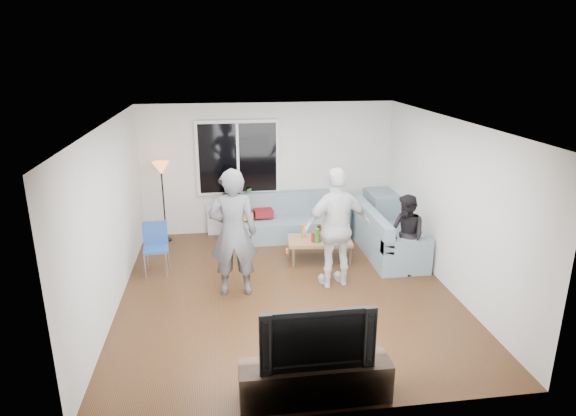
{
  "coord_description": "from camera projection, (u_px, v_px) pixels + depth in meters",
  "views": [
    {
      "loc": [
        -0.93,
        -6.81,
        3.55
      ],
      "look_at": [
        0.1,
        0.6,
        1.15
      ],
      "focal_mm": 30.7,
      "sensor_mm": 36.0,
      "label": 1
    }
  ],
  "objects": [
    {
      "name": "player_left",
      "position": [
        233.0,
        233.0,
        7.26
      ],
      "size": [
        0.73,
        0.5,
        1.96
      ],
      "primitive_type": "imported",
      "rotation": [
        0.0,
        0.0,
        3.1
      ],
      "color": "#525257",
      "rests_on": "floor"
    },
    {
      "name": "ceiling",
      "position": [
        287.0,
        121.0,
        6.83
      ],
      "size": [
        5.0,
        5.5,
        0.04
      ],
      "primitive_type": "cube",
      "color": "white",
      "rests_on": "ground"
    },
    {
      "name": "bottle_c",
      "position": [
        319.0,
        231.0,
        8.69
      ],
      "size": [
        0.07,
        0.07,
        0.23
      ],
      "primitive_type": "cylinder",
      "color": "black",
      "rests_on": "coffee_table"
    },
    {
      "name": "bottle_e",
      "position": [
        337.0,
        229.0,
        8.75
      ],
      "size": [
        0.07,
        0.07,
        0.23
      ],
      "primitive_type": "cylinder",
      "color": "black",
      "rests_on": "coffee_table"
    },
    {
      "name": "pitcher",
      "position": [
        316.0,
        237.0,
        8.49
      ],
      "size": [
        0.17,
        0.17,
        0.17
      ],
      "primitive_type": "cylinder",
      "color": "maroon",
      "rests_on": "coffee_table"
    },
    {
      "name": "bottle_a",
      "position": [
        304.0,
        231.0,
        8.64
      ],
      "size": [
        0.07,
        0.07,
        0.25
      ],
      "primitive_type": "cylinder",
      "color": "#BD800B",
      "rests_on": "coffee_table"
    },
    {
      "name": "wall_right",
      "position": [
        449.0,
        204.0,
        7.56
      ],
      "size": [
        0.04,
        5.5,
        2.6
      ],
      "primitive_type": "cube",
      "color": "silver",
      "rests_on": "ground"
    },
    {
      "name": "wall_back",
      "position": [
        268.0,
        168.0,
        9.84
      ],
      "size": [
        5.0,
        0.04,
        2.6
      ],
      "primitive_type": "cube",
      "color": "silver",
      "rests_on": "ground"
    },
    {
      "name": "side_chair",
      "position": [
        156.0,
        249.0,
        8.09
      ],
      "size": [
        0.43,
        0.43,
        0.86
      ],
      "primitive_type": null,
      "rotation": [
        0.0,
        0.0,
        0.09
      ],
      "color": "#214D92",
      "rests_on": "floor"
    },
    {
      "name": "wall_left",
      "position": [
        109.0,
        219.0,
        6.9
      ],
      "size": [
        0.04,
        5.5,
        2.6
      ],
      "primitive_type": "cube",
      "color": "silver",
      "rests_on": "ground"
    },
    {
      "name": "bottle_b",
      "position": [
        317.0,
        236.0,
        8.41
      ],
      "size": [
        0.08,
        0.08,
        0.26
      ],
      "primitive_type": "cylinder",
      "color": "#20971B",
      "rests_on": "coffee_table"
    },
    {
      "name": "radiator",
      "position": [
        240.0,
        218.0,
        9.95
      ],
      "size": [
        1.3,
        0.12,
        0.62
      ],
      "primitive_type": "cube",
      "color": "silver",
      "rests_on": "floor"
    },
    {
      "name": "bottle_d",
      "position": [
        332.0,
        233.0,
        8.48
      ],
      "size": [
        0.07,
        0.07,
        0.29
      ],
      "primitive_type": "cylinder",
      "color": "#DE4113",
      "rests_on": "coffee_table"
    },
    {
      "name": "coffee_table",
      "position": [
        319.0,
        250.0,
        8.67
      ],
      "size": [
        1.16,
        0.71,
        0.4
      ],
      "primitive_type": "cube",
      "rotation": [
        0.0,
        0.0,
        -0.1
      ],
      "color": "#9C784B",
      "rests_on": "floor"
    },
    {
      "name": "cushion_yellow",
      "position": [
        242.0,
        215.0,
        9.52
      ],
      "size": [
        0.43,
        0.38,
        0.14
      ],
      "primitive_type": "cube",
      "rotation": [
        0.0,
        0.0,
        0.18
      ],
      "color": "orange",
      "rests_on": "sofa_back_section"
    },
    {
      "name": "potted_plant",
      "position": [
        247.0,
        196.0,
        9.8
      ],
      "size": [
        0.21,
        0.17,
        0.34
      ],
      "primitive_type": "imported",
      "rotation": [
        0.0,
        0.0,
        0.14
      ],
      "color": "#2F6B2A",
      "rests_on": "radiator"
    },
    {
      "name": "spectator_back",
      "position": [
        232.0,
        206.0,
        9.49
      ],
      "size": [
        0.96,
        0.67,
        1.36
      ],
      "primitive_type": "imported",
      "rotation": [
        0.0,
        0.0,
        -0.2
      ],
      "color": "black",
      "rests_on": "floor"
    },
    {
      "name": "floor_lamp",
      "position": [
        164.0,
        202.0,
        9.41
      ],
      "size": [
        0.32,
        0.32,
        1.56
      ],
      "primitive_type": null,
      "color": "orange",
      "rests_on": "floor"
    },
    {
      "name": "sofa_corner",
      "position": [
        389.0,
        212.0,
        9.95
      ],
      "size": [
        0.85,
        0.85,
        0.85
      ],
      "primitive_type": "cube",
      "color": "slate",
      "rests_on": "floor"
    },
    {
      "name": "tv_console",
      "position": [
        315.0,
        381.0,
        5.2
      ],
      "size": [
        1.6,
        0.4,
        0.44
      ],
      "primitive_type": "cube",
      "color": "#37291B",
      "rests_on": "floor"
    },
    {
      "name": "sofa_right_section",
      "position": [
        388.0,
        232.0,
        8.9
      ],
      "size": [
        2.0,
        0.85,
        0.85
      ],
      "primitive_type": null,
      "rotation": [
        0.0,
        0.0,
        1.57
      ],
      "color": "slate",
      "rests_on": "floor"
    },
    {
      "name": "sofa_back_section",
      "position": [
        287.0,
        217.0,
        9.68
      ],
      "size": [
        2.3,
        0.85,
        0.85
      ],
      "primitive_type": null,
      "color": "slate",
      "rests_on": "floor"
    },
    {
      "name": "window_mullion",
      "position": [
        238.0,
        158.0,
        9.57
      ],
      "size": [
        0.05,
        0.03,
        1.35
      ],
      "primitive_type": "cube",
      "color": "white",
      "rests_on": "window_frame"
    },
    {
      "name": "wall_front",
      "position": [
        327.0,
        302.0,
        4.62
      ],
      "size": [
        5.0,
        0.04,
        2.6
      ],
      "primitive_type": "cube",
      "color": "silver",
      "rests_on": "ground"
    },
    {
      "name": "television",
      "position": [
        316.0,
        334.0,
        5.02
      ],
      "size": [
        1.19,
        0.16,
        0.68
      ],
      "primitive_type": "imported",
      "color": "black",
      "rests_on": "tv_console"
    },
    {
      "name": "window_glass",
      "position": [
        238.0,
        158.0,
        9.57
      ],
      "size": [
        1.5,
        0.02,
        1.35
      ],
      "primitive_type": "cube",
      "color": "black",
      "rests_on": "window_frame"
    },
    {
      "name": "spectator_right",
      "position": [
        406.0,
        235.0,
        8.03
      ],
      "size": [
        0.69,
        0.78,
        1.34
      ],
      "primitive_type": "imported",
      "rotation": [
        0.0,
        0.0,
        -1.24
      ],
      "color": "black",
      "rests_on": "floor"
    },
    {
      "name": "cushion_red",
      "position": [
        263.0,
        213.0,
        9.65
      ],
      "size": [
        0.38,
        0.33,
        0.13
      ],
      "primitive_type": "cube",
      "rotation": [
        0.0,
        0.0,
        0.08
      ],
      "color": "maroon",
      "rests_on": "sofa_back_section"
    },
    {
      "name": "vase",
      "position": [
        217.0,
        201.0,
        9.75
      ],
      "size": [
        0.18,
        0.18,
        0.15
      ],
      "primitive_type": "imported",
      "rotation": [
        0.0,
        0.0,
        0.24
      ],
      "color": "silver",
      "rests_on": "radiator"
    },
    {
      "name": "window_frame",
      "position": [
        238.0,
        158.0,
        9.61
      ],
      "size": [
        1.62,
        0.06,
        1.47
      ],
      "primitive_type": "cube",
      "color": "white",
      "rests_on": "wall_back"
    },
    {
      "name": "floor",
      "position": [
        287.0,
        292.0,
        7.63
      ],
      "size": [
        5.0,
        5.5,
        0.04
      ],
      "primitive_type": "cube",
      "color": "#56351C",
      "rests_on": "ground"
    },
    {
      "name": "player_right",
      "position": [
        337.0,
        228.0,
        7.55
      ],
      "size": [
        1.18,
        0.66,
        1.9
      ],
      "primitive_type": "imported",
      "rotation": [
        0.0,
        0.0,
        3.33
      ],
      "color": "silver",
      "rests_on": "floor"
    }
  ]
}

